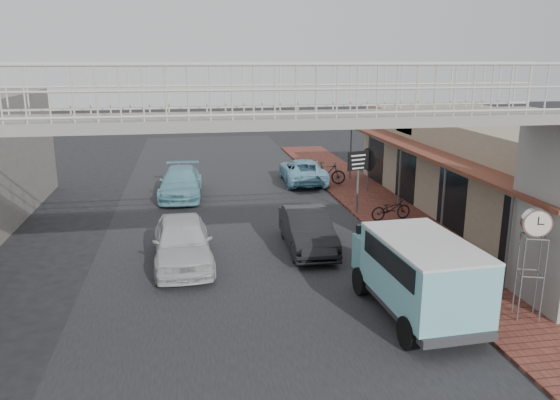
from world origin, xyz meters
name	(u,v)px	position (x,y,z in m)	size (l,w,h in m)	color
ground	(250,268)	(0.00, 0.00, 0.00)	(120.00, 120.00, 0.00)	black
road_strip	(250,268)	(0.00, 0.00, 0.01)	(10.00, 60.00, 0.01)	black
sidewalk	(407,228)	(6.50, 3.00, 0.05)	(3.00, 40.00, 0.10)	brown
shophouse_row	(503,170)	(10.97, 4.00, 2.01)	(7.20, 18.00, 4.00)	gray
footbridge	(269,204)	(0.00, -4.00, 3.18)	(16.40, 2.40, 6.34)	gray
white_hatchback	(182,242)	(-2.09, 0.71, 0.77)	(1.83, 4.54, 1.55)	silver
dark_sedan	(307,230)	(2.18, 1.46, 0.69)	(1.47, 4.21, 1.39)	black
angkot_curb	(303,171)	(4.20, 11.69, 0.64)	(2.11, 4.58, 1.27)	#79B7D2
angkot_far	(181,183)	(-2.18, 9.71, 0.69)	(1.92, 4.73, 1.37)	#6FB0C2
angkot_van	(419,267)	(3.80, -4.05, 1.37)	(2.21, 4.49, 2.16)	black
motorcycle_near	(391,209)	(6.21, 4.05, 0.55)	(0.60, 1.73, 0.91)	black
motorcycle_far	(327,173)	(5.30, 10.78, 0.67)	(0.54, 1.90, 1.14)	black
street_clock	(536,228)	(6.47, -4.70, 2.46)	(0.74, 0.69, 2.85)	#59595B
arrow_sign	(372,160)	(5.84, 5.55, 2.29)	(1.64, 1.09, 2.71)	#59595B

